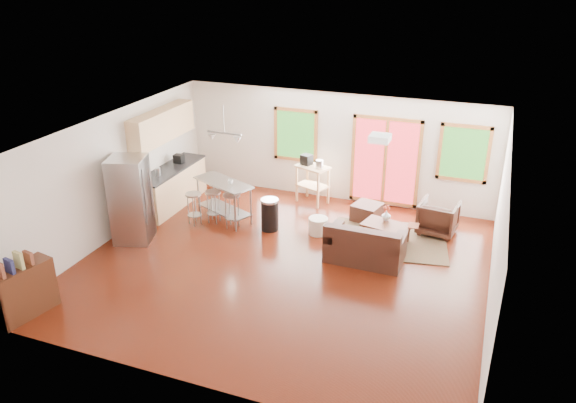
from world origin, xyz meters
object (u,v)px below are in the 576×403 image
(ottoman, at_px, (367,212))
(refrigerator, at_px, (131,200))
(rug, at_px, (389,240))
(kitchen_cart, at_px, (312,171))
(armchair, at_px, (438,216))
(island, at_px, (224,194))
(coffee_table, at_px, (386,227))
(loveseat, at_px, (365,246))

(ottoman, height_order, refrigerator, refrigerator)
(rug, height_order, kitchen_cart, kitchen_cart)
(armchair, distance_m, island, 4.66)
(rug, relative_size, kitchen_cart, 2.00)
(refrigerator, distance_m, island, 2.04)
(coffee_table, xyz_separation_m, kitchen_cart, (-2.08, 1.38, 0.47))
(ottoman, bearing_deg, rug, -49.84)
(loveseat, relative_size, armchair, 1.88)
(loveseat, distance_m, armchair, 2.08)
(refrigerator, bearing_deg, loveseat, -7.65)
(coffee_table, relative_size, ottoman, 1.83)
(ottoman, xyz_separation_m, island, (-3.00, -1.08, 0.43))
(loveseat, bearing_deg, island, 168.59)
(coffee_table, height_order, refrigerator, refrigerator)
(coffee_table, bearing_deg, refrigerator, -160.18)
(refrigerator, height_order, kitchen_cart, refrigerator)
(rug, height_order, refrigerator, refrigerator)
(coffee_table, distance_m, armchair, 1.22)
(coffee_table, height_order, kitchen_cart, kitchen_cart)
(refrigerator, relative_size, island, 1.17)
(ottoman, height_order, kitchen_cart, kitchen_cart)
(coffee_table, xyz_separation_m, ottoman, (-0.60, 0.86, -0.13))
(kitchen_cart, bearing_deg, ottoman, -19.43)
(coffee_table, height_order, ottoman, ottoman)
(loveseat, xyz_separation_m, island, (-3.38, 0.73, 0.31))
(loveseat, height_order, refrigerator, refrigerator)
(coffee_table, relative_size, armchair, 1.34)
(ottoman, distance_m, kitchen_cart, 1.68)
(coffee_table, bearing_deg, loveseat, -103.18)
(coffee_table, relative_size, refrigerator, 0.59)
(kitchen_cart, bearing_deg, refrigerator, -131.87)
(loveseat, bearing_deg, ottoman, 102.63)
(coffee_table, bearing_deg, island, -176.48)
(armchair, bearing_deg, refrigerator, 30.33)
(armchair, bearing_deg, ottoman, 3.52)
(refrigerator, xyz_separation_m, kitchen_cart, (2.82, 3.15, -0.11))
(armchair, bearing_deg, rug, 45.91)
(rug, xyz_separation_m, loveseat, (-0.30, -1.01, 0.30))
(armchair, height_order, refrigerator, refrigerator)
(loveseat, distance_m, island, 3.47)
(rug, xyz_separation_m, coffee_table, (-0.07, -0.06, 0.32))
(rug, bearing_deg, kitchen_cart, 148.48)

